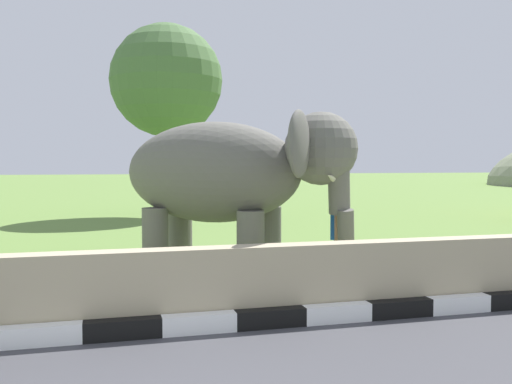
# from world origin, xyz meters

# --- Properties ---
(striped_curb) EXTENTS (16.20, 0.20, 0.24)m
(striped_curb) POSITION_xyz_m (-0.35, 3.76, 0.12)
(striped_curb) COLOR white
(striped_curb) RESTS_ON ground_plane
(barrier_parapet) EXTENTS (28.00, 0.36, 1.00)m
(barrier_parapet) POSITION_xyz_m (2.00, 4.06, 0.50)
(barrier_parapet) COLOR tan
(barrier_parapet) RESTS_ON ground_plane
(elephant) EXTENTS (3.95, 3.60, 2.88)m
(elephant) POSITION_xyz_m (1.99, 6.28, 1.87)
(elephant) COLOR #64615A
(elephant) RESTS_ON ground_plane
(person_handler) EXTENTS (0.41, 0.59, 1.66)m
(person_handler) POSITION_xyz_m (3.66, 5.67, 0.93)
(person_handler) COLOR navy
(person_handler) RESTS_ON ground_plane
(tree_distant) EXTENTS (4.33, 4.33, 7.44)m
(tree_distant) POSITION_xyz_m (2.32, 19.29, 5.25)
(tree_distant) COLOR brown
(tree_distant) RESTS_ON ground_plane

